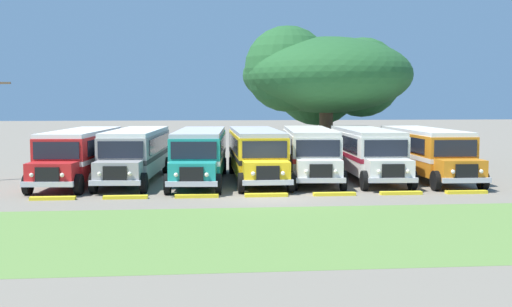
# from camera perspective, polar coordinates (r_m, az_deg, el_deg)

# --- Properties ---
(ground_plane) EXTENTS (220.00, 220.00, 0.00)m
(ground_plane) POSITION_cam_1_polar(r_m,az_deg,el_deg) (29.31, 0.90, -3.89)
(ground_plane) COLOR slate
(foreground_grass_strip) EXTENTS (80.00, 9.81, 0.01)m
(foreground_grass_strip) POSITION_cam_1_polar(r_m,az_deg,el_deg) (21.53, 3.35, -7.09)
(foreground_grass_strip) COLOR olive
(foreground_grass_strip) RESTS_ON ground_plane
(parked_bus_slot_0) EXTENTS (3.55, 10.97, 2.82)m
(parked_bus_slot_0) POSITION_cam_1_polar(r_m,az_deg,el_deg) (35.66, -15.61, 0.06)
(parked_bus_slot_0) COLOR red
(parked_bus_slot_0) RESTS_ON ground_plane
(parked_bus_slot_1) EXTENTS (3.44, 10.96, 2.82)m
(parked_bus_slot_1) POSITION_cam_1_polar(r_m,az_deg,el_deg) (35.47, -10.84, 0.12)
(parked_bus_slot_1) COLOR #9E9993
(parked_bus_slot_1) RESTS_ON ground_plane
(parked_bus_slot_2) EXTENTS (3.41, 10.95, 2.82)m
(parked_bus_slot_2) POSITION_cam_1_polar(r_m,az_deg,el_deg) (34.60, -5.11, 0.07)
(parked_bus_slot_2) COLOR teal
(parked_bus_slot_2) RESTS_ON ground_plane
(parked_bus_slot_3) EXTENTS (2.72, 10.85, 2.82)m
(parked_bus_slot_3) POSITION_cam_1_polar(r_m,az_deg,el_deg) (34.95, 0.03, 0.14)
(parked_bus_slot_3) COLOR yellow
(parked_bus_slot_3) RESTS_ON ground_plane
(parked_bus_slot_4) EXTENTS (3.51, 10.97, 2.82)m
(parked_bus_slot_4) POSITION_cam_1_polar(r_m,az_deg,el_deg) (35.89, 4.89, 0.25)
(parked_bus_slot_4) COLOR silver
(parked_bus_slot_4) RESTS_ON ground_plane
(parked_bus_slot_5) EXTENTS (3.12, 10.90, 2.82)m
(parked_bus_slot_5) POSITION_cam_1_polar(r_m,az_deg,el_deg) (36.35, 9.99, 0.25)
(parked_bus_slot_5) COLOR silver
(parked_bus_slot_5) RESTS_ON ground_plane
(parked_bus_slot_6) EXTENTS (2.83, 10.86, 2.82)m
(parked_bus_slot_6) POSITION_cam_1_polar(r_m,az_deg,el_deg) (37.03, 15.10, 0.24)
(parked_bus_slot_6) COLOR orange
(parked_bus_slot_6) RESTS_ON ground_plane
(curb_wheelstop_0) EXTENTS (2.00, 0.36, 0.15)m
(curb_wheelstop_0) POSITION_cam_1_polar(r_m,az_deg,el_deg) (29.63, -17.97, -3.88)
(curb_wheelstop_0) COLOR yellow
(curb_wheelstop_0) RESTS_ON ground_plane
(curb_wheelstop_1) EXTENTS (2.00, 0.36, 0.15)m
(curb_wheelstop_1) POSITION_cam_1_polar(r_m,az_deg,el_deg) (29.12, -11.76, -3.90)
(curb_wheelstop_1) COLOR yellow
(curb_wheelstop_1) RESTS_ON ground_plane
(curb_wheelstop_2) EXTENTS (2.00, 0.36, 0.15)m
(curb_wheelstop_2) POSITION_cam_1_polar(r_m,az_deg,el_deg) (28.95, -5.41, -3.87)
(curb_wheelstop_2) COLOR yellow
(curb_wheelstop_2) RESTS_ON ground_plane
(curb_wheelstop_3) EXTENTS (2.00, 0.36, 0.15)m
(curb_wheelstop_3) POSITION_cam_1_polar(r_m,az_deg,el_deg) (29.14, 0.93, -3.79)
(curb_wheelstop_3) COLOR yellow
(curb_wheelstop_3) RESTS_ON ground_plane
(curb_wheelstop_4) EXTENTS (2.00, 0.36, 0.15)m
(curb_wheelstop_4) POSITION_cam_1_polar(r_m,az_deg,el_deg) (29.68, 7.12, -3.67)
(curb_wheelstop_4) COLOR yellow
(curb_wheelstop_4) RESTS_ON ground_plane
(curb_wheelstop_5) EXTENTS (2.00, 0.36, 0.15)m
(curb_wheelstop_5) POSITION_cam_1_polar(r_m,az_deg,el_deg) (30.55, 13.02, -3.51)
(curb_wheelstop_5) COLOR yellow
(curb_wheelstop_5) RESTS_ON ground_plane
(curb_wheelstop_6) EXTENTS (2.00, 0.36, 0.15)m
(curb_wheelstop_6) POSITION_cam_1_polar(r_m,az_deg,el_deg) (31.72, 18.54, -3.33)
(curb_wheelstop_6) COLOR yellow
(curb_wheelstop_6) RESTS_ON ground_plane
(broad_shade_tree) EXTENTS (12.15, 13.39, 9.66)m
(broad_shade_tree) POSITION_cam_1_polar(r_m,az_deg,el_deg) (46.66, 6.21, 6.99)
(broad_shade_tree) COLOR brown
(broad_shade_tree) RESTS_ON ground_plane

